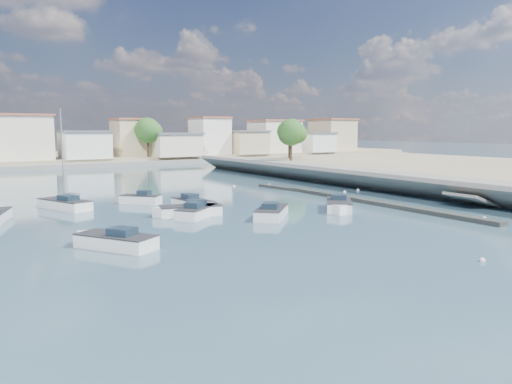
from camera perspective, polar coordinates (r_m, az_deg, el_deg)
ground at (r=69.42m, az=-8.90°, el=1.32°), size 400.00×400.00×0.00m
seawall_walkway at (r=58.66m, az=19.14°, el=0.82°), size 5.00×90.00×1.80m
breakwater at (r=50.08m, az=11.00°, el=-0.78°), size 2.00×31.02×0.35m
far_shore_land at (r=118.86m, az=-18.80°, el=3.77°), size 160.00×40.00×1.40m
far_shore_quay at (r=98.58m, az=-15.99°, el=3.08°), size 160.00×2.50×0.80m
far_town at (r=107.36m, az=-11.43°, el=5.95°), size 113.01×12.80×8.35m
shore_trees at (r=98.26m, az=-10.93°, el=6.61°), size 74.56×38.32×7.92m
motorboat_a at (r=30.96m, az=-16.08°, el=-5.46°), size 4.29×5.16×1.48m
motorboat_b at (r=40.47m, az=-6.62°, el=-2.28°), size 4.57×4.17×1.48m
motorboat_c at (r=41.09m, az=-7.88°, el=-2.16°), size 5.63×3.04×1.48m
motorboat_d at (r=43.99m, az=9.45°, el=-1.57°), size 4.83×5.22×1.48m
motorboat_f at (r=48.49m, az=-13.26°, el=-0.85°), size 3.69×3.75×1.48m
motorboat_g at (r=44.44m, az=-7.07°, el=-1.44°), size 2.35×5.26×1.48m
motorboat_h at (r=40.01m, az=1.87°, el=-2.34°), size 4.86×4.93×1.48m
sailboat at (r=47.41m, az=-21.19°, el=-1.28°), size 3.89×6.13×9.00m
mooring_buoys at (r=50.97m, az=9.51°, el=-0.75°), size 16.35×37.55×0.33m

